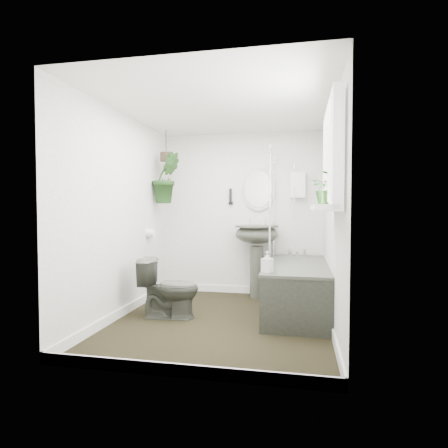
# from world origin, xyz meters

# --- Properties ---
(floor) EXTENTS (2.30, 2.80, 0.02)m
(floor) POSITION_xyz_m (0.00, 0.00, -0.01)
(floor) COLOR black
(floor) RESTS_ON ground
(ceiling) EXTENTS (2.30, 2.80, 0.02)m
(ceiling) POSITION_xyz_m (0.00, 0.00, 2.31)
(ceiling) COLOR white
(ceiling) RESTS_ON ground
(wall_back) EXTENTS (2.30, 0.02, 2.30)m
(wall_back) POSITION_xyz_m (0.00, 1.41, 1.15)
(wall_back) COLOR white
(wall_back) RESTS_ON ground
(wall_front) EXTENTS (2.30, 0.02, 2.30)m
(wall_front) POSITION_xyz_m (0.00, -1.41, 1.15)
(wall_front) COLOR white
(wall_front) RESTS_ON ground
(wall_left) EXTENTS (0.02, 2.80, 2.30)m
(wall_left) POSITION_xyz_m (-1.16, 0.00, 1.15)
(wall_left) COLOR white
(wall_left) RESTS_ON ground
(wall_right) EXTENTS (0.02, 2.80, 2.30)m
(wall_right) POSITION_xyz_m (1.16, 0.00, 1.15)
(wall_right) COLOR white
(wall_right) RESTS_ON ground
(skirting) EXTENTS (2.30, 2.80, 0.10)m
(skirting) POSITION_xyz_m (0.00, 0.00, 0.05)
(skirting) COLOR white
(skirting) RESTS_ON floor
(bathtub) EXTENTS (0.72, 1.72, 0.58)m
(bathtub) POSITION_xyz_m (0.80, 0.50, 0.29)
(bathtub) COLOR #3D4037
(bathtub) RESTS_ON floor
(bath_screen) EXTENTS (0.04, 0.72, 1.40)m
(bath_screen) POSITION_xyz_m (0.47, 0.99, 1.28)
(bath_screen) COLOR silver
(bath_screen) RESTS_ON bathtub
(shower_box) EXTENTS (0.20, 0.10, 0.35)m
(shower_box) POSITION_xyz_m (0.80, 1.34, 1.55)
(shower_box) COLOR white
(shower_box) RESTS_ON wall_back
(oval_mirror) EXTENTS (0.46, 0.03, 0.62)m
(oval_mirror) POSITION_xyz_m (0.25, 1.37, 1.50)
(oval_mirror) COLOR beige
(oval_mirror) RESTS_ON wall_back
(wall_sconce) EXTENTS (0.04, 0.04, 0.22)m
(wall_sconce) POSITION_xyz_m (-0.15, 1.36, 1.40)
(wall_sconce) COLOR black
(wall_sconce) RESTS_ON wall_back
(toilet_roll_holder) EXTENTS (0.11, 0.11, 0.11)m
(toilet_roll_holder) POSITION_xyz_m (-1.10, 0.70, 0.90)
(toilet_roll_holder) COLOR white
(toilet_roll_holder) RESTS_ON wall_left
(window_recess) EXTENTS (0.08, 1.00, 0.90)m
(window_recess) POSITION_xyz_m (1.09, -0.70, 1.65)
(window_recess) COLOR white
(window_recess) RESTS_ON wall_right
(window_sill) EXTENTS (0.18, 1.00, 0.04)m
(window_sill) POSITION_xyz_m (1.02, -0.70, 1.23)
(window_sill) COLOR white
(window_sill) RESTS_ON wall_right
(window_blinds) EXTENTS (0.01, 0.86, 0.76)m
(window_blinds) POSITION_xyz_m (1.04, -0.70, 1.65)
(window_blinds) COLOR white
(window_blinds) RESTS_ON wall_right
(toilet) EXTENTS (0.68, 0.42, 0.67)m
(toilet) POSITION_xyz_m (-0.60, 0.03, 0.33)
(toilet) COLOR #3D4037
(toilet) RESTS_ON floor
(pedestal_sink) EXTENTS (0.63, 0.55, 1.00)m
(pedestal_sink) POSITION_xyz_m (0.25, 1.17, 0.50)
(pedestal_sink) COLOR #3D4037
(pedestal_sink) RESTS_ON floor
(sill_plant) EXTENTS (0.29, 0.26, 0.27)m
(sill_plant) POSITION_xyz_m (1.04, -0.80, 1.38)
(sill_plant) COLOR black
(sill_plant) RESTS_ON window_sill
(hanging_plant) EXTENTS (0.49, 0.48, 0.70)m
(hanging_plant) POSITION_xyz_m (-0.97, 0.95, 1.64)
(hanging_plant) COLOR black
(hanging_plant) RESTS_ON ceiling
(soap_bottle) EXTENTS (0.12, 0.12, 0.21)m
(soap_bottle) POSITION_xyz_m (0.51, -0.18, 0.69)
(soap_bottle) COLOR black
(soap_bottle) RESTS_ON bathtub
(hanging_pot) EXTENTS (0.16, 0.16, 0.12)m
(hanging_pot) POSITION_xyz_m (-0.97, 0.95, 1.93)
(hanging_pot) COLOR #3B2920
(hanging_pot) RESTS_ON ceiling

